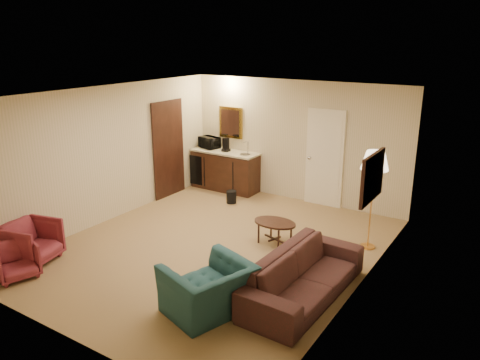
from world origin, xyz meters
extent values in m
plane|color=#976F4D|center=(0.00, 0.00, 0.00)|extent=(6.00, 6.00, 0.00)
cube|color=beige|center=(0.00, 3.00, 1.30)|extent=(5.00, 0.02, 2.60)
cube|color=beige|center=(-2.50, 0.00, 1.30)|extent=(0.02, 6.00, 2.60)
cube|color=beige|center=(2.50, 0.00, 1.30)|extent=(0.02, 6.00, 2.60)
cube|color=white|center=(0.00, 0.00, 2.60)|extent=(5.00, 6.00, 0.02)
cube|color=beige|center=(0.70, 2.97, 1.02)|extent=(0.82, 0.06, 2.05)
cube|color=black|center=(-2.47, 1.70, 1.05)|extent=(0.06, 0.98, 2.10)
cube|color=gold|center=(-1.65, 2.97, 1.55)|extent=(0.62, 0.04, 0.72)
cube|color=black|center=(2.46, 0.40, 1.55)|extent=(0.06, 0.90, 0.70)
cube|color=#391E12|center=(-1.65, 2.72, 0.46)|extent=(1.64, 0.58, 0.92)
imported|color=black|center=(1.95, -0.63, 0.44)|extent=(0.73, 2.25, 0.87)
imported|color=#1D4849|center=(1.07, -1.66, 0.46)|extent=(0.97, 1.20, 0.91)
imported|color=maroon|center=(-2.15, -2.00, 0.37)|extent=(0.83, 0.86, 0.74)
imported|color=maroon|center=(-1.90, -2.44, 0.30)|extent=(0.68, 0.71, 0.59)
cube|color=black|center=(0.81, 0.62, 0.22)|extent=(0.87, 0.71, 0.43)
cube|color=gold|center=(2.20, 1.40, 0.85)|extent=(0.45, 0.45, 1.70)
cylinder|color=black|center=(-1.00, 2.00, 0.14)|extent=(0.28, 0.28, 0.27)
imported|color=black|center=(-2.15, 2.79, 1.08)|extent=(0.53, 0.37, 0.33)
cylinder|color=black|center=(-1.62, 2.72, 1.07)|extent=(0.20, 0.20, 0.31)
camera|label=1|loc=(4.29, -5.94, 3.46)|focal=35.00mm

